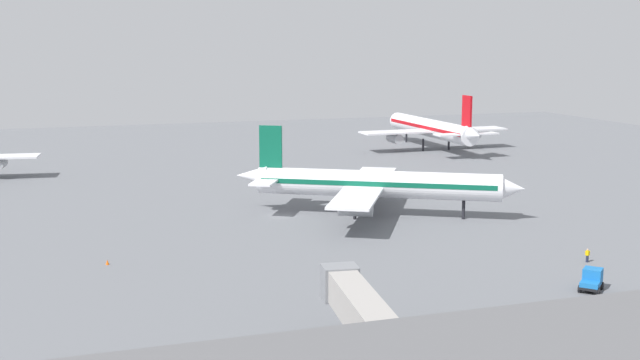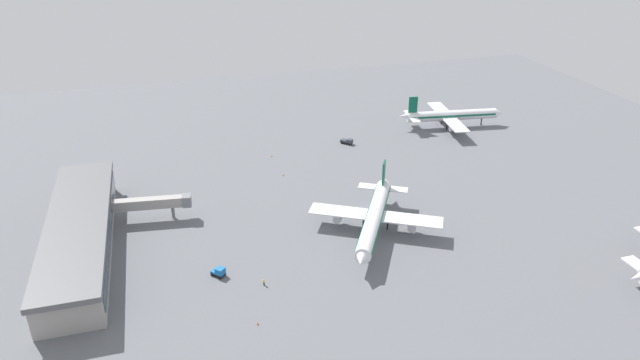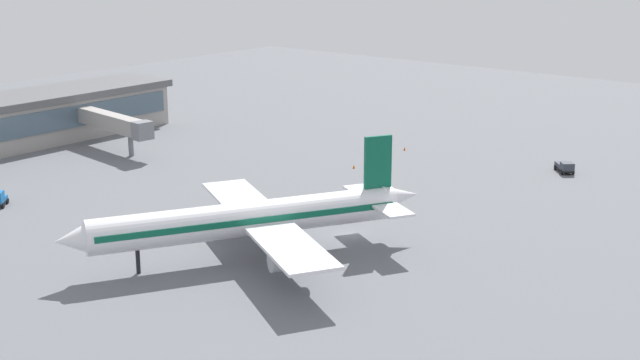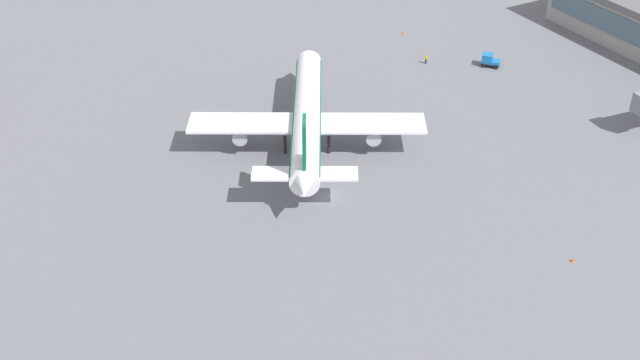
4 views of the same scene
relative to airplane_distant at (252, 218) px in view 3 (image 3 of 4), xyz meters
name	(u,v)px [view 3 (image 3 of 4)]	position (x,y,z in m)	size (l,w,h in m)	color
ground	(350,235)	(-13.75, 4.21, -4.90)	(288.00, 288.00, 0.00)	slate
terminal_building	(4,123)	(-12.78, -73.73, -0.33)	(68.12, 14.74, 8.97)	#9E9993
airplane_distant	(252,218)	(0.00, 0.00, 0.00)	(40.23, 33.65, 13.49)	white
pushback_tractor	(565,167)	(-60.13, 12.83, -3.93)	(4.54, 4.35, 1.90)	black
jet_bridge	(113,123)	(-23.58, -56.12, 0.24)	(5.59, 22.62, 6.74)	#9E9993
safety_cone_near_gate	(354,167)	(-40.64, -15.36, -4.60)	(0.44, 0.44, 0.60)	#EA590C
safety_cone_mid_apron	(405,149)	(-56.43, -15.80, -4.60)	(0.44, 0.44, 0.60)	#EA590C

